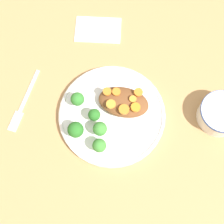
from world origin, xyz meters
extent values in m
plane|color=tan|center=(0.00, 0.00, 0.00)|extent=(4.00, 4.00, 0.00)
cylinder|color=white|center=(0.00, 0.00, 0.01)|extent=(0.29, 0.29, 0.02)
torus|color=white|center=(0.00, 0.00, 0.02)|extent=(0.29, 0.29, 0.01)
cylinder|color=white|center=(-0.28, -0.06, 0.03)|extent=(0.12, 0.12, 0.05)
cylinder|color=#2D478C|center=(-0.28, -0.06, 0.05)|extent=(0.12, 0.12, 0.01)
cylinder|color=white|center=(-0.28, -0.06, 0.04)|extent=(0.09, 0.09, 0.01)
ellipsoid|color=brown|center=(-0.02, -0.03, 0.04)|extent=(0.14, 0.09, 0.04)
cylinder|color=#759E51|center=(0.02, 0.06, 0.03)|extent=(0.02, 0.02, 0.02)
sphere|color=#3D8433|center=(0.02, 0.06, 0.05)|extent=(0.04, 0.04, 0.04)
cylinder|color=#759E51|center=(0.10, -0.01, 0.03)|extent=(0.01, 0.01, 0.02)
sphere|color=#337A2D|center=(0.10, -0.01, 0.05)|extent=(0.04, 0.04, 0.04)
cylinder|color=#7FA85B|center=(0.08, 0.07, 0.03)|extent=(0.01, 0.01, 0.02)
sphere|color=#286B23|center=(0.08, 0.07, 0.05)|extent=(0.04, 0.04, 0.04)
cylinder|color=#759E51|center=(0.01, 0.10, 0.03)|extent=(0.01, 0.01, 0.02)
sphere|color=#3D8433|center=(0.01, 0.10, 0.05)|extent=(0.04, 0.04, 0.04)
cylinder|color=#7FA85B|center=(0.04, 0.02, 0.03)|extent=(0.01, 0.01, 0.02)
sphere|color=#286B23|center=(0.04, 0.02, 0.05)|extent=(0.03, 0.03, 0.03)
cylinder|color=orange|center=(0.00, -0.05, 0.06)|extent=(0.02, 0.02, 0.01)
cylinder|color=orange|center=(0.01, -0.01, 0.06)|extent=(0.03, 0.03, 0.00)
cylinder|color=orange|center=(-0.06, -0.02, 0.06)|extent=(0.03, 0.03, 0.01)
cylinder|color=orange|center=(0.02, -0.05, 0.06)|extent=(0.02, 0.02, 0.00)
cylinder|color=orange|center=(-0.06, -0.06, 0.06)|extent=(0.02, 0.02, 0.01)
cylinder|color=orange|center=(-0.05, -0.04, 0.06)|extent=(0.02, 0.02, 0.01)
cylinder|color=orange|center=(-0.03, -0.01, 0.06)|extent=(0.03, 0.03, 0.01)
cube|color=silver|center=(0.25, -0.02, 0.00)|extent=(0.02, 0.14, 0.01)
cube|color=silver|center=(0.25, 0.08, 0.00)|extent=(0.03, 0.06, 0.01)
cube|color=white|center=(0.11, -0.26, 0.00)|extent=(0.15, 0.11, 0.01)
camera|label=1|loc=(-0.06, 0.27, 0.82)|focal=50.00mm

